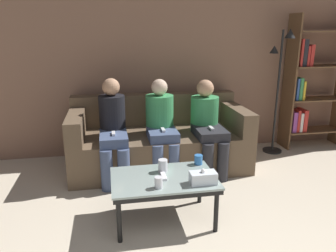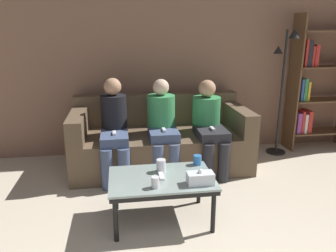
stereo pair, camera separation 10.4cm
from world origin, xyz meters
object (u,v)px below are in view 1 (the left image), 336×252
object	(u,v)px
cup_near_right	(163,166)
game_remote	(164,176)
seated_person_mid_left	(161,124)
couch	(158,141)
standing_lamp	(280,79)
cup_near_left	(198,160)
seated_person_mid_right	(207,123)
bookshelf	(309,85)
seated_person_left_end	(113,127)
coffee_table	(164,182)
tissue_box	(203,178)
cup_far_center	(159,182)

from	to	relation	value
cup_near_right	game_remote	bearing A→B (deg)	-96.52
cup_near_right	seated_person_mid_left	size ratio (longest dim) A/B	0.10
couch	standing_lamp	bearing A→B (deg)	6.48
cup_near_left	seated_person_mid_left	bearing A→B (deg)	105.32
cup_near_right	seated_person_mid_right	size ratio (longest dim) A/B	0.11
cup_near_left	cup_near_right	world-z (taller)	cup_near_right
bookshelf	seated_person_mid_left	size ratio (longest dim) A/B	1.68
seated_person_left_end	coffee_table	bearing A→B (deg)	-68.43
tissue_box	game_remote	distance (m)	0.35
coffee_table	cup_near_right	distance (m)	0.16
seated_person_left_end	standing_lamp	bearing A→B (deg)	10.88
couch	cup_near_right	size ratio (longest dim) A/B	18.46
seated_person_mid_right	cup_near_left	bearing A→B (deg)	-112.27
seated_person_mid_left	seated_person_mid_right	bearing A→B (deg)	-1.93
game_remote	seated_person_mid_right	world-z (taller)	seated_person_mid_right
game_remote	cup_near_left	bearing A→B (deg)	31.13
seated_person_mid_left	cup_near_left	bearing A→B (deg)	-74.68
cup_near_right	seated_person_left_end	bearing A→B (deg)	114.82
cup_near_right	tissue_box	xyz separation A→B (m)	(0.29, -0.29, -0.01)
cup_near_right	seated_person_mid_left	distance (m)	0.95
standing_lamp	seated_person_left_end	distance (m)	2.30
coffee_table	tissue_box	distance (m)	0.36
bookshelf	seated_person_mid_left	distance (m)	2.30
cup_near_right	seated_person_left_end	xyz separation A→B (m)	(-0.42, 0.90, 0.13)
standing_lamp	seated_person_mid_left	size ratio (longest dim) A/B	1.51
cup_near_left	seated_person_left_end	distance (m)	1.12
standing_lamp	seated_person_mid_right	world-z (taller)	standing_lamp
coffee_table	standing_lamp	bearing A→B (deg)	38.52
coffee_table	standing_lamp	size ratio (longest dim) A/B	0.54
tissue_box	bookshelf	xyz separation A→B (m)	(2.06, 1.77, 0.43)
coffee_table	seated_person_mid_right	distance (m)	1.27
couch	seated_person_left_end	bearing A→B (deg)	-156.77
tissue_box	seated_person_mid_right	distance (m)	1.27
seated_person_mid_right	couch	bearing A→B (deg)	157.42
couch	seated_person_left_end	world-z (taller)	seated_person_left_end
cup_near_right	cup_far_center	size ratio (longest dim) A/B	1.22
cup_near_left	cup_near_right	size ratio (longest dim) A/B	0.80
cup_far_center	cup_near_right	bearing A→B (deg)	74.16
couch	cup_far_center	size ratio (longest dim) A/B	22.43
seated_person_left_end	cup_near_left	bearing A→B (deg)	-45.60
bookshelf	seated_person_left_end	distance (m)	2.84
standing_lamp	seated_person_mid_right	size ratio (longest dim) A/B	1.54
coffee_table	cup_near_left	distance (m)	0.45
cup_near_left	cup_near_right	bearing A→B (deg)	-163.41
coffee_table	bookshelf	size ratio (longest dim) A/B	0.49
cup_near_right	seated_person_mid_right	world-z (taller)	seated_person_mid_right
tissue_box	game_remote	xyz separation A→B (m)	(-0.30, 0.18, -0.04)
couch	bookshelf	world-z (taller)	bookshelf
cup_near_right	standing_lamp	xyz separation A→B (m)	(1.81, 1.33, 0.54)
game_remote	standing_lamp	bearing A→B (deg)	38.52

